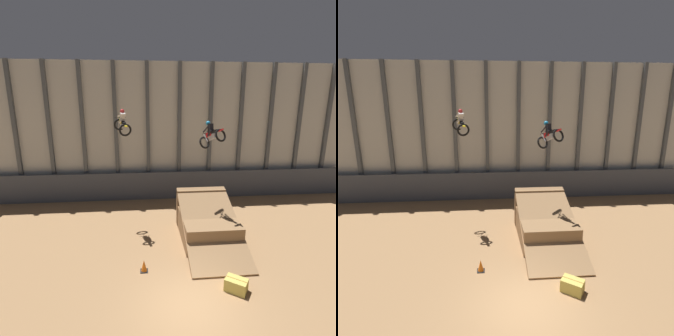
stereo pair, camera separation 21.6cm
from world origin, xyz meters
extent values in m
plane|color=#9E754C|center=(0.00, 0.00, 0.00)|extent=(60.00, 60.00, 0.00)
cube|color=beige|center=(0.00, 12.75, 5.43)|extent=(32.00, 0.12, 10.87)
cube|color=#4C5156|center=(-11.40, 12.55, 5.43)|extent=(0.28, 0.28, 10.87)
cube|color=#4C5156|center=(-8.87, 12.55, 5.43)|extent=(0.28, 0.28, 10.87)
cube|color=#4C5156|center=(-6.33, 12.55, 5.43)|extent=(0.28, 0.28, 10.87)
cube|color=#4C5156|center=(-3.80, 12.55, 5.43)|extent=(0.28, 0.28, 10.87)
cube|color=#4C5156|center=(-1.27, 12.55, 5.43)|extent=(0.28, 0.28, 10.87)
cube|color=#4C5156|center=(1.27, 12.55, 5.43)|extent=(0.28, 0.28, 10.87)
cube|color=#4C5156|center=(3.80, 12.55, 5.43)|extent=(0.28, 0.28, 10.87)
cube|color=#4C5156|center=(6.33, 12.55, 5.43)|extent=(0.28, 0.28, 10.87)
cube|color=#4C5156|center=(8.87, 12.55, 5.43)|extent=(0.28, 0.28, 10.87)
cube|color=#4C5156|center=(11.40, 12.55, 5.43)|extent=(0.28, 0.28, 10.87)
cube|color=#4C5156|center=(13.93, 12.55, 5.43)|extent=(0.28, 0.28, 10.87)
cube|color=#474C56|center=(0.00, 12.01, 1.14)|extent=(31.36, 0.20, 2.28)
cube|color=#966F48|center=(1.97, 5.36, 0.71)|extent=(3.07, 4.06, 1.42)
cube|color=olive|center=(1.97, 7.14, 1.18)|extent=(3.13, 0.50, 2.37)
cube|color=#9E754C|center=(1.97, 4.49, 1.18)|extent=(3.13, 5.88, 2.55)
torus|color=black|center=(-3.09, 7.98, 6.47)|extent=(0.76, 0.43, 0.74)
torus|color=black|center=(-2.67, 6.66, 6.26)|extent=(0.76, 0.43, 0.74)
cube|color=#B7B7BC|center=(-2.86, 7.26, 6.48)|extent=(0.34, 0.58, 0.35)
cube|color=yellow|center=(-2.90, 7.39, 6.70)|extent=(0.33, 0.51, 0.30)
cube|color=black|center=(-2.78, 7.01, 6.66)|extent=(0.33, 0.59, 0.20)
cube|color=yellow|center=(-2.62, 6.53, 6.50)|extent=(0.24, 0.39, 0.11)
cylinder|color=#B7B7BC|center=(-3.02, 7.78, 6.68)|extent=(0.11, 0.19, 0.55)
cylinder|color=black|center=(-3.00, 7.70, 6.91)|extent=(0.66, 0.14, 0.04)
cube|color=silver|center=(-2.83, 7.16, 6.97)|extent=(0.38, 0.45, 0.53)
sphere|color=red|center=(-2.84, 7.21, 7.30)|extent=(0.34, 0.36, 0.30)
cylinder|color=silver|center=(-2.97, 7.21, 6.72)|extent=(0.23, 0.44, 0.29)
cylinder|color=silver|center=(-2.74, 7.29, 6.72)|extent=(0.23, 0.44, 0.29)
cylinder|color=silver|center=(-3.05, 7.33, 7.02)|extent=(0.24, 0.52, 0.18)
cylinder|color=silver|center=(-2.74, 7.43, 7.02)|extent=(0.24, 0.52, 0.18)
torus|color=black|center=(1.90, 6.35, 5.52)|extent=(0.83, 0.68, 0.71)
torus|color=black|center=(2.50, 5.21, 6.08)|extent=(0.83, 0.68, 0.71)
cube|color=#B7B7BC|center=(2.20, 5.78, 5.93)|extent=(0.43, 0.61, 0.46)
cube|color=red|center=(2.09, 5.99, 6.05)|extent=(0.41, 0.54, 0.39)
cube|color=black|center=(2.26, 5.67, 6.22)|extent=(0.40, 0.57, 0.33)
cube|color=red|center=(2.49, 5.22, 6.36)|extent=(0.29, 0.38, 0.20)
cylinder|color=#B7B7BC|center=(1.94, 6.29, 5.81)|extent=(0.25, 0.41, 0.43)
cylinder|color=black|center=(1.91, 6.34, 6.05)|extent=(0.45, 0.53, 0.04)
cube|color=black|center=(2.12, 5.93, 6.40)|extent=(0.35, 0.33, 0.51)
sphere|color=#2393CC|center=(2.02, 6.13, 6.66)|extent=(0.39, 0.42, 0.34)
cylinder|color=black|center=(2.04, 5.84, 6.14)|extent=(0.24, 0.33, 0.42)
cylinder|color=black|center=(2.25, 5.95, 6.14)|extent=(0.24, 0.33, 0.42)
cylinder|color=black|center=(1.87, 6.06, 6.32)|extent=(0.27, 0.42, 0.41)
cylinder|color=black|center=(2.16, 6.21, 6.32)|extent=(0.27, 0.42, 0.41)
cube|color=black|center=(-1.76, 2.40, 0.01)|extent=(0.36, 0.36, 0.03)
cone|color=orange|center=(-1.76, 2.40, 0.31)|extent=(0.28, 0.28, 0.55)
cube|color=#CCB751|center=(2.13, 0.69, 0.28)|extent=(1.08, 1.01, 0.56)
cube|color=#996623|center=(2.13, 0.69, 0.28)|extent=(0.76, 0.56, 0.57)
camera|label=1|loc=(-1.65, -8.54, 7.81)|focal=28.00mm
camera|label=2|loc=(-1.44, -8.56, 7.81)|focal=28.00mm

